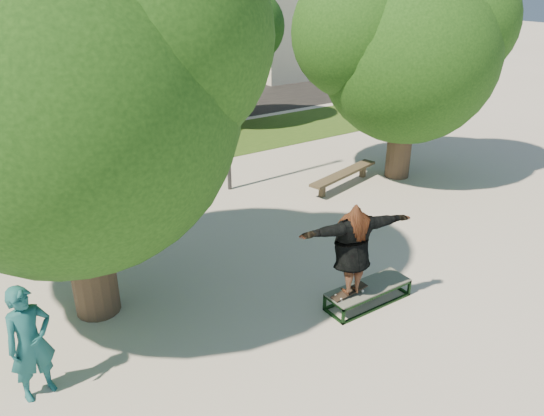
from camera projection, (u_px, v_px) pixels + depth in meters
ground at (302, 270)px, 11.70m from camera, size 120.00×120.00×0.00m
grass_strip at (169, 150)px, 19.40m from camera, size 30.00×4.00×0.02m
asphalt_strip at (90, 116)px, 23.82m from camera, size 40.00×8.00×0.01m
tree_left at (55, 81)px, 8.54m from camera, size 6.96×5.95×7.12m
tree_right at (406, 43)px, 15.34m from camera, size 6.24×5.33×6.51m
bg_tree_mid at (75, 33)px, 18.65m from camera, size 5.76×4.92×6.24m
bg_tree_right at (221, 39)px, 21.27m from camera, size 5.04×4.31×5.43m
lamppost at (226, 84)px, 14.70m from camera, size 0.25×0.15×6.11m
side_building at (323, 2)px, 35.83m from camera, size 15.00×10.00×8.00m
grind_box at (368, 294)px, 10.49m from camera, size 1.80×0.60×0.38m
skater_rig at (352, 249)px, 9.75m from camera, size 2.32×1.09×1.90m
bystander at (30, 343)px, 7.93m from camera, size 0.79×0.61×1.92m
bench at (344, 175)px, 16.05m from camera, size 2.95×1.13×0.45m
car_silver_a at (7, 120)px, 20.82m from camera, size 1.63×3.80×1.28m
car_grey at (54, 117)px, 20.59m from camera, size 2.91×5.86×1.60m
car_silver_b at (183, 89)px, 25.55m from camera, size 2.31×5.38×1.54m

